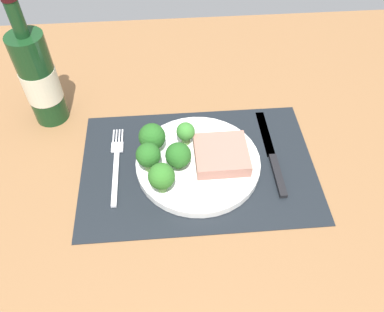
{
  "coord_description": "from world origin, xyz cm",
  "views": [
    {
      "loc": [
        -4.94,
        -47.17,
        59.06
      ],
      "look_at": [
        -1.08,
        1.15,
        1.9
      ],
      "focal_mm": 36.13,
      "sensor_mm": 36.0,
      "label": 1
    }
  ],
  "objects": [
    {
      "name": "ground_plane",
      "position": [
        0.0,
        0.0,
        -1.5
      ],
      "size": [
        140.0,
        110.0,
        3.0
      ],
      "primitive_type": "cube",
      "color": "brown"
    },
    {
      "name": "knife",
      "position": [
        14.92,
        0.53,
        0.6
      ],
      "size": [
        1.8,
        23.0,
        0.8
      ],
      "rotation": [
        0.0,
        0.0,
        -0.04
      ],
      "color": "black",
      "rests_on": "placemat"
    },
    {
      "name": "broccoli_back_left",
      "position": [
        -2.04,
        4.82,
        4.86
      ],
      "size": [
        3.65,
        3.65,
        4.98
      ],
      "color": "#5B8942",
      "rests_on": "plate"
    },
    {
      "name": "steak",
      "position": [
        4.43,
        -0.41,
        3.16
      ],
      "size": [
        10.13,
        9.78,
        2.52
      ],
      "primitive_type": "cube",
      "rotation": [
        0.0,
        0.0,
        0.01
      ],
      "color": "#9E6B5B",
      "rests_on": "plate"
    },
    {
      "name": "placemat",
      "position": [
        0.0,
        0.0,
        0.15
      ],
      "size": [
        45.36,
        30.42,
        0.3
      ],
      "primitive_type": "cube",
      "color": "black",
      "rests_on": "ground_plane"
    },
    {
      "name": "plate",
      "position": [
        0.0,
        0.0,
        1.1
      ],
      "size": [
        24.01,
        24.01,
        1.6
      ],
      "primitive_type": "cylinder",
      "color": "white",
      "rests_on": "placemat"
    },
    {
      "name": "broccoli_near_steak",
      "position": [
        -9.24,
        -1.32,
        5.65
      ],
      "size": [
        4.59,
        4.59,
        6.25
      ],
      "color": "#5B8942",
      "rests_on": "plate"
    },
    {
      "name": "fork",
      "position": [
        -15.92,
        1.42,
        0.55
      ],
      "size": [
        2.4,
        19.2,
        0.5
      ],
      "rotation": [
        0.0,
        0.0,
        0.04
      ],
      "color": "silver",
      "rests_on": "placemat"
    },
    {
      "name": "broccoli_center",
      "position": [
        -8.51,
        3.52,
        5.45
      ],
      "size": [
        5.17,
        5.17,
        6.18
      ],
      "color": "#6B994C",
      "rests_on": "plate"
    },
    {
      "name": "broccoli_near_fork",
      "position": [
        -3.8,
        -1.31,
        5.22
      ],
      "size": [
        4.81,
        4.81,
        5.78
      ],
      "color": "#5B8942",
      "rests_on": "plate"
    },
    {
      "name": "broccoli_front_edge",
      "position": [
        -6.99,
        -6.37,
        5.76
      ],
      "size": [
        4.75,
        4.75,
        6.37
      ],
      "color": "#5B8942",
      "rests_on": "plate"
    },
    {
      "name": "wine_bottle",
      "position": [
        -30.47,
        16.67,
        10.35
      ],
      "size": [
        7.19,
        7.19,
        28.46
      ],
      "color": "#143819",
      "rests_on": "ground_plane"
    }
  ]
}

